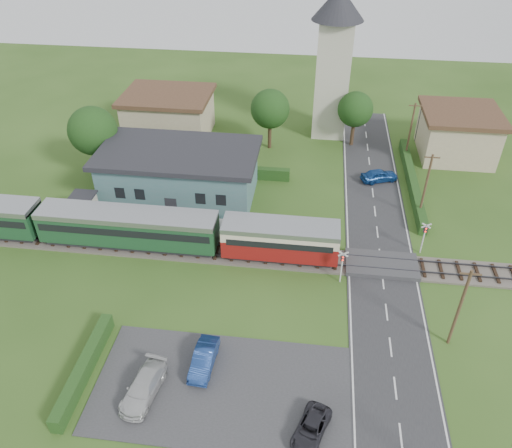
# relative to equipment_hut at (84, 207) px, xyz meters

# --- Properties ---
(ground) EXTENTS (120.00, 120.00, 0.00)m
(ground) POSITION_rel_equipment_hut_xyz_m (18.00, -5.20, -1.75)
(ground) COLOR #2D4C19
(railway_track) EXTENTS (76.00, 3.20, 0.49)m
(railway_track) POSITION_rel_equipment_hut_xyz_m (18.00, -3.20, -1.64)
(railway_track) COLOR #4C443D
(railway_track) RESTS_ON ground
(road) EXTENTS (6.00, 70.00, 0.05)m
(road) POSITION_rel_equipment_hut_xyz_m (28.00, -5.20, -1.72)
(road) COLOR #28282B
(road) RESTS_ON ground
(car_park) EXTENTS (17.00, 9.00, 0.08)m
(car_park) POSITION_rel_equipment_hut_xyz_m (16.50, -17.20, -1.71)
(car_park) COLOR #333335
(car_park) RESTS_ON ground
(crossing_deck) EXTENTS (6.20, 3.40, 0.45)m
(crossing_deck) POSITION_rel_equipment_hut_xyz_m (28.00, -3.20, -1.52)
(crossing_deck) COLOR #333335
(crossing_deck) RESTS_ON ground
(platform) EXTENTS (30.00, 3.00, 0.45)m
(platform) POSITION_rel_equipment_hut_xyz_m (8.00, 0.00, -1.52)
(platform) COLOR gray
(platform) RESTS_ON ground
(equipment_hut) EXTENTS (2.30, 2.30, 2.55)m
(equipment_hut) POSITION_rel_equipment_hut_xyz_m (0.00, 0.00, 0.00)
(equipment_hut) COLOR #BDB8A3
(equipment_hut) RESTS_ON platform
(station_building) EXTENTS (16.00, 9.00, 5.30)m
(station_building) POSITION_rel_equipment_hut_xyz_m (8.00, 5.79, 0.95)
(station_building) COLOR #3F6D6F
(station_building) RESTS_ON ground
(train) EXTENTS (43.20, 2.90, 3.40)m
(train) POSITION_rel_equipment_hut_xyz_m (2.36, -3.20, 0.43)
(train) COLOR #232328
(train) RESTS_ON ground
(church_tower) EXTENTS (6.00, 6.00, 17.60)m
(church_tower) POSITION_rel_equipment_hut_xyz_m (23.00, 22.80, 8.48)
(church_tower) COLOR #BDB8A3
(church_tower) RESTS_ON ground
(house_west) EXTENTS (10.80, 8.80, 5.50)m
(house_west) POSITION_rel_equipment_hut_xyz_m (3.00, 19.80, 1.04)
(house_west) COLOR tan
(house_west) RESTS_ON ground
(house_east) EXTENTS (8.80, 8.80, 5.50)m
(house_east) POSITION_rel_equipment_hut_xyz_m (38.00, 18.80, 1.05)
(house_east) COLOR tan
(house_east) RESTS_ON ground
(hedge_carpark) EXTENTS (0.80, 9.00, 1.20)m
(hedge_carpark) POSITION_rel_equipment_hut_xyz_m (7.00, -17.20, -1.15)
(hedge_carpark) COLOR #193814
(hedge_carpark) RESTS_ON ground
(hedge_roadside) EXTENTS (0.80, 18.00, 1.20)m
(hedge_roadside) POSITION_rel_equipment_hut_xyz_m (32.20, 10.80, -1.15)
(hedge_roadside) COLOR #193814
(hedge_roadside) RESTS_ON ground
(hedge_station) EXTENTS (22.00, 0.80, 1.30)m
(hedge_station) POSITION_rel_equipment_hut_xyz_m (8.00, 10.30, -1.10)
(hedge_station) COLOR #193814
(hedge_station) RESTS_ON ground
(tree_a) EXTENTS (5.20, 5.20, 8.00)m
(tree_a) POSITION_rel_equipment_hut_xyz_m (-2.00, 8.80, 3.63)
(tree_a) COLOR #332316
(tree_a) RESTS_ON ground
(tree_b) EXTENTS (4.60, 4.60, 7.34)m
(tree_b) POSITION_rel_equipment_hut_xyz_m (16.00, 17.80, 3.27)
(tree_b) COLOR #332316
(tree_b) RESTS_ON ground
(tree_c) EXTENTS (4.20, 4.20, 6.78)m
(tree_c) POSITION_rel_equipment_hut_xyz_m (26.00, 19.80, 2.91)
(tree_c) COLOR #332316
(tree_c) RESTS_ON ground
(utility_pole_b) EXTENTS (1.40, 0.22, 7.00)m
(utility_pole_b) POSITION_rel_equipment_hut_xyz_m (32.20, -11.20, 1.88)
(utility_pole_b) COLOR #473321
(utility_pole_b) RESTS_ON ground
(utility_pole_c) EXTENTS (1.40, 0.22, 7.00)m
(utility_pole_c) POSITION_rel_equipment_hut_xyz_m (32.20, 4.80, 1.88)
(utility_pole_c) COLOR #473321
(utility_pole_c) RESTS_ON ground
(utility_pole_d) EXTENTS (1.40, 0.22, 7.00)m
(utility_pole_d) POSITION_rel_equipment_hut_xyz_m (32.20, 16.80, 1.88)
(utility_pole_d) COLOR #473321
(utility_pole_d) RESTS_ON ground
(crossing_signal_near) EXTENTS (0.84, 0.28, 3.28)m
(crossing_signal_near) POSITION_rel_equipment_hut_xyz_m (24.40, -5.61, 0.39)
(crossing_signal_near) COLOR silver
(crossing_signal_near) RESTS_ON ground
(crossing_signal_far) EXTENTS (0.84, 0.28, 3.28)m
(crossing_signal_far) POSITION_rel_equipment_hut_xyz_m (31.60, -0.81, 0.39)
(crossing_signal_far) COLOR silver
(crossing_signal_far) RESTS_ON ground
(streetlamp_west) EXTENTS (0.30, 0.30, 5.15)m
(streetlamp_west) POSITION_rel_equipment_hut_xyz_m (-4.00, 14.80, 1.29)
(streetlamp_west) COLOR #3F3F47
(streetlamp_west) RESTS_ON ground
(streetlamp_east) EXTENTS (0.30, 0.30, 5.15)m
(streetlamp_east) POSITION_rel_equipment_hut_xyz_m (34.00, 21.80, 1.29)
(streetlamp_east) COLOR #3F3F47
(streetlamp_east) RESTS_ON ground
(car_on_road) EXTENTS (4.32, 2.95, 1.37)m
(car_on_road) POSITION_rel_equipment_hut_xyz_m (28.75, 11.36, -1.01)
(car_on_road) COLOR navy
(car_on_road) RESTS_ON road
(car_park_blue) EXTENTS (1.57, 4.02, 1.30)m
(car_park_blue) POSITION_rel_equipment_hut_xyz_m (14.96, -15.50, -1.02)
(car_park_blue) COLOR navy
(car_park_blue) RESTS_ON car_park
(car_park_silver) EXTENTS (2.51, 4.76, 1.31)m
(car_park_silver) POSITION_rel_equipment_hut_xyz_m (11.52, -18.26, -1.01)
(car_park_silver) COLOR silver
(car_park_silver) RESTS_ON car_park
(car_park_dark) EXTENTS (2.76, 3.97, 1.01)m
(car_park_dark) POSITION_rel_equipment_hut_xyz_m (22.50, -19.70, -1.16)
(car_park_dark) COLOR #25242A
(car_park_dark) RESTS_ON car_park
(pedestrian_near) EXTENTS (0.71, 0.51, 1.81)m
(pedestrian_near) POSITION_rel_equipment_hut_xyz_m (13.90, -0.24, -0.39)
(pedestrian_near) COLOR gray
(pedestrian_near) RESTS_ON platform
(pedestrian_far) EXTENTS (0.63, 0.79, 1.58)m
(pedestrian_far) POSITION_rel_equipment_hut_xyz_m (3.87, 0.05, -0.51)
(pedestrian_far) COLOR gray
(pedestrian_far) RESTS_ON platform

